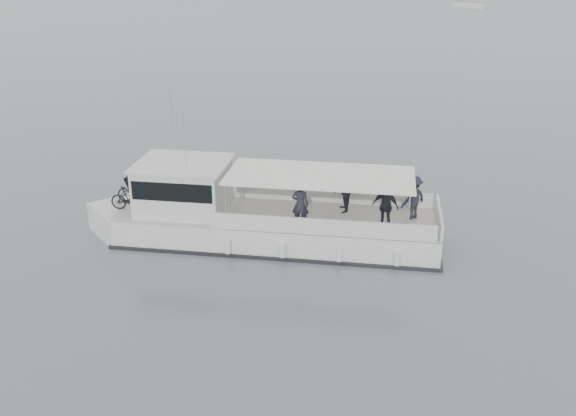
% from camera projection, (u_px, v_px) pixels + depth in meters
% --- Properties ---
extents(ground, '(1400.00, 1400.00, 0.00)m').
position_uv_depth(ground, '(187.00, 215.00, 29.54)').
color(ground, '#535C62').
rests_on(ground, ground).
extents(tour_boat, '(14.93, 7.37, 6.30)m').
position_uv_depth(tour_boat, '(246.00, 217.00, 26.70)').
color(tour_boat, white).
rests_on(tour_boat, ground).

